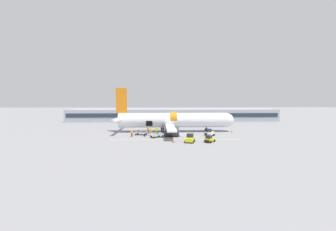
{
  "coord_description": "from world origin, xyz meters",
  "views": [
    {
      "loc": [
        -5.77,
        -51.6,
        8.33
      ],
      "look_at": [
        -3.62,
        2.09,
        4.71
      ],
      "focal_mm": 22.0,
      "sensor_mm": 36.0,
      "label": 1
    }
  ],
  "objects_px": {
    "baggage_tug_lead": "(210,139)",
    "baggage_cart_loading": "(141,133)",
    "airplane": "(172,120)",
    "ground_crew_driver": "(150,132)",
    "ground_crew_loader_a": "(132,133)",
    "ground_crew_supervisor": "(148,130)",
    "ground_crew_loader_b": "(158,130)",
    "baggage_tug_mid": "(190,139)",
    "suitcase_on_tarmac_upright": "(144,135)",
    "baggage_tug_rear": "(209,133)",
    "baggage_cart_queued": "(157,135)",
    "ground_crew_helper": "(156,131)"
  },
  "relations": [
    {
      "from": "baggage_tug_rear",
      "to": "suitcase_on_tarmac_upright",
      "type": "distance_m",
      "value": 15.82
    },
    {
      "from": "airplane",
      "to": "baggage_tug_mid",
      "type": "height_order",
      "value": "airplane"
    },
    {
      "from": "airplane",
      "to": "ground_crew_loader_b",
      "type": "relative_size",
      "value": 21.45
    },
    {
      "from": "baggage_tug_lead",
      "to": "baggage_cart_loading",
      "type": "relative_size",
      "value": 0.63
    },
    {
      "from": "baggage_tug_rear",
      "to": "ground_crew_loader_b",
      "type": "relative_size",
      "value": 1.65
    },
    {
      "from": "baggage_cart_queued",
      "to": "ground_crew_loader_a",
      "type": "distance_m",
      "value": 6.12
    },
    {
      "from": "baggage_tug_rear",
      "to": "baggage_cart_queued",
      "type": "distance_m",
      "value": 12.96
    },
    {
      "from": "suitcase_on_tarmac_upright",
      "to": "ground_crew_supervisor",
      "type": "bearing_deg",
      "value": 84.25
    },
    {
      "from": "airplane",
      "to": "ground_crew_loader_a",
      "type": "xyz_separation_m",
      "value": [
        -10.01,
        -7.69,
        -2.19
      ]
    },
    {
      "from": "airplane",
      "to": "baggage_cart_loading",
      "type": "xyz_separation_m",
      "value": [
        -7.98,
        -5.14,
        -2.58
      ]
    },
    {
      "from": "airplane",
      "to": "ground_crew_driver",
      "type": "bearing_deg",
      "value": -130.41
    },
    {
      "from": "suitcase_on_tarmac_upright",
      "to": "ground_crew_helper",
      "type": "bearing_deg",
      "value": 46.21
    },
    {
      "from": "ground_crew_loader_b",
      "to": "baggage_tug_mid",
      "type": "bearing_deg",
      "value": -60.54
    },
    {
      "from": "airplane",
      "to": "ground_crew_loader_b",
      "type": "xyz_separation_m",
      "value": [
        -3.9,
        -2.92,
        -2.3
      ]
    },
    {
      "from": "baggage_tug_lead",
      "to": "baggage_tug_rear",
      "type": "xyz_separation_m",
      "value": [
        1.9,
        7.93,
        0.08
      ]
    },
    {
      "from": "baggage_cart_loading",
      "to": "ground_crew_driver",
      "type": "bearing_deg",
      "value": -31.54
    },
    {
      "from": "baggage_tug_lead",
      "to": "suitcase_on_tarmac_upright",
      "type": "distance_m",
      "value": 15.75
    },
    {
      "from": "baggage_tug_lead",
      "to": "baggage_cart_loading",
      "type": "bearing_deg",
      "value": 146.33
    },
    {
      "from": "airplane",
      "to": "ground_crew_loader_b",
      "type": "distance_m",
      "value": 5.39
    },
    {
      "from": "ground_crew_loader_b",
      "to": "ground_crew_supervisor",
      "type": "height_order",
      "value": "ground_crew_supervisor"
    },
    {
      "from": "baggage_cart_queued",
      "to": "airplane",
      "type": "bearing_deg",
      "value": 65.67
    },
    {
      "from": "ground_crew_loader_b",
      "to": "baggage_tug_lead",
      "type": "bearing_deg",
      "value": -48.31
    },
    {
      "from": "baggage_tug_lead",
      "to": "ground_crew_helper",
      "type": "distance_m",
      "value": 15.16
    },
    {
      "from": "baggage_tug_lead",
      "to": "ground_crew_loader_b",
      "type": "xyz_separation_m",
      "value": [
        -10.81,
        12.13,
        0.2
      ]
    },
    {
      "from": "baggage_cart_loading",
      "to": "ground_crew_loader_b",
      "type": "distance_m",
      "value": 4.65
    },
    {
      "from": "suitcase_on_tarmac_upright",
      "to": "baggage_tug_mid",
      "type": "bearing_deg",
      "value": -36.2
    },
    {
      "from": "ground_crew_loader_b",
      "to": "airplane",
      "type": "bearing_deg",
      "value": 36.86
    },
    {
      "from": "ground_crew_helper",
      "to": "suitcase_on_tarmac_upright",
      "type": "xyz_separation_m",
      "value": [
        -2.79,
        -2.91,
        -0.61
      ]
    },
    {
      "from": "ground_crew_driver",
      "to": "ground_crew_supervisor",
      "type": "xyz_separation_m",
      "value": [
        -0.86,
        4.17,
        0.0
      ]
    },
    {
      "from": "airplane",
      "to": "baggage_tug_rear",
      "type": "relative_size",
      "value": 12.96
    },
    {
      "from": "baggage_tug_lead",
      "to": "baggage_cart_loading",
      "type": "distance_m",
      "value": 17.89
    },
    {
      "from": "baggage_cart_loading",
      "to": "baggage_tug_lead",
      "type": "bearing_deg",
      "value": -33.67
    },
    {
      "from": "baggage_cart_loading",
      "to": "ground_crew_driver",
      "type": "relative_size",
      "value": 2.38
    },
    {
      "from": "ground_crew_loader_b",
      "to": "ground_crew_helper",
      "type": "distance_m",
      "value": 1.86
    },
    {
      "from": "ground_crew_loader_b",
      "to": "ground_crew_helper",
      "type": "xyz_separation_m",
      "value": [
        -0.31,
        -1.84,
        0.07
      ]
    },
    {
      "from": "baggage_cart_loading",
      "to": "ground_crew_loader_b",
      "type": "xyz_separation_m",
      "value": [
        4.08,
        2.22,
        0.28
      ]
    },
    {
      "from": "baggage_tug_mid",
      "to": "ground_crew_loader_b",
      "type": "xyz_separation_m",
      "value": [
        -6.75,
        11.95,
        0.09
      ]
    },
    {
      "from": "baggage_tug_mid",
      "to": "ground_crew_driver",
      "type": "relative_size",
      "value": 1.78
    },
    {
      "from": "baggage_tug_lead",
      "to": "ground_crew_loader_b",
      "type": "bearing_deg",
      "value": 131.69
    },
    {
      "from": "airplane",
      "to": "baggage_cart_loading",
      "type": "relative_size",
      "value": 8.14
    },
    {
      "from": "ground_crew_driver",
      "to": "suitcase_on_tarmac_upright",
      "type": "xyz_separation_m",
      "value": [
        -1.38,
        -1.07,
        -0.63
      ]
    },
    {
      "from": "baggage_tug_lead",
      "to": "baggage_tug_mid",
      "type": "bearing_deg",
      "value": 177.44
    },
    {
      "from": "baggage_tug_lead",
      "to": "suitcase_on_tarmac_upright",
      "type": "bearing_deg",
      "value": 152.01
    },
    {
      "from": "ground_crew_driver",
      "to": "ground_crew_helper",
      "type": "height_order",
      "value": "ground_crew_driver"
    },
    {
      "from": "ground_crew_supervisor",
      "to": "ground_crew_driver",
      "type": "bearing_deg",
      "value": -78.38
    },
    {
      "from": "ground_crew_loader_b",
      "to": "ground_crew_loader_a",
      "type": "bearing_deg",
      "value": -142.02
    },
    {
      "from": "ground_crew_loader_a",
      "to": "ground_crew_driver",
      "type": "bearing_deg",
      "value": 14.05
    },
    {
      "from": "baggage_tug_mid",
      "to": "ground_crew_loader_a",
      "type": "relative_size",
      "value": 1.74
    },
    {
      "from": "ground_crew_driver",
      "to": "baggage_tug_lead",
      "type": "bearing_deg",
      "value": -34.06
    },
    {
      "from": "baggage_tug_lead",
      "to": "ground_crew_loader_a",
      "type": "bearing_deg",
      "value": 156.48
    }
  ]
}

